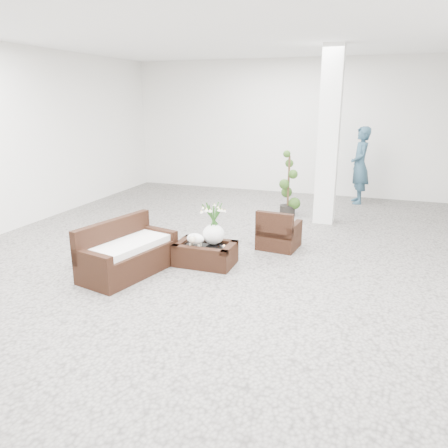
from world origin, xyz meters
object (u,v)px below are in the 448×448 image
(coffee_table, at_px, (205,255))
(loveseat, at_px, (128,248))
(armchair, at_px, (279,229))
(topiary, at_px, (288,184))

(coffee_table, height_order, loveseat, loveseat)
(coffee_table, height_order, armchair, armchair)
(coffee_table, bearing_deg, topiary, 79.67)
(coffee_table, xyz_separation_m, armchair, (0.91, 1.16, 0.19))
(armchair, distance_m, topiary, 2.25)
(loveseat, distance_m, topiary, 4.37)
(topiary, bearing_deg, armchair, -82.40)
(armchair, relative_size, loveseat, 0.47)
(coffee_table, distance_m, armchair, 1.48)
(coffee_table, xyz_separation_m, topiary, (0.61, 3.36, 0.55))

